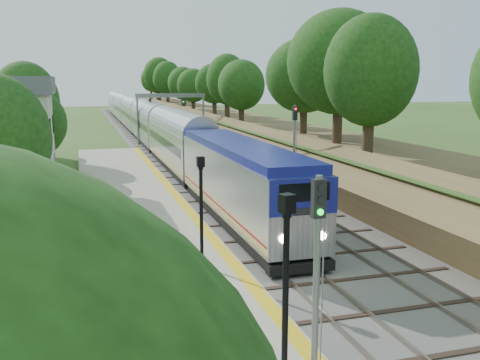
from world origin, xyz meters
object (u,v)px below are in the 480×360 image
object	(u,v)px
lamppost_far	(201,218)
signal_farside	(294,138)
signal_platform	(317,260)
lamppost_mid	(285,305)
signal_gantry	(171,105)
train	(141,121)

from	to	relation	value
lamppost_far	signal_farside	size ratio (longest dim) A/B	0.75
signal_platform	lamppost_mid	bearing A→B (deg)	174.30
lamppost_far	signal_platform	bearing A→B (deg)	-85.24
lamppost_far	signal_platform	world-z (taller)	signal_platform
signal_gantry	lamppost_far	size ratio (longest dim) A/B	1.89
lamppost_mid	lamppost_far	bearing A→B (deg)	90.09
signal_gantry	signal_farside	distance (m)	30.38
lamppost_far	signal_farside	distance (m)	17.57
signal_platform	signal_farside	world-z (taller)	signal_farside
lamppost_mid	lamppost_far	distance (m)	9.02
train	signal_gantry	bearing A→B (deg)	-76.14
train	lamppost_mid	size ratio (longest dim) A/B	23.77
signal_farside	signal_gantry	bearing A→B (deg)	97.05
signal_platform	signal_farside	xyz separation A→B (m)	(9.10, 23.58, 0.16)
train	lamppost_far	bearing A→B (deg)	-93.83
lamppost_mid	signal_farside	bearing A→B (deg)	67.28
lamppost_mid	signal_farside	xyz separation A→B (m)	(9.84, 23.50, 1.22)
train	signal_platform	bearing A→B (deg)	-92.61
train	signal_farside	bearing A→B (deg)	-81.22
train	signal_farside	size ratio (longest dim) A/B	19.27
train	signal_farside	xyz separation A→B (m)	(6.20, -40.15, 1.59)
signal_platform	signal_farside	bearing A→B (deg)	68.89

